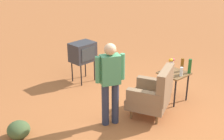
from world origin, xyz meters
name	(u,v)px	position (x,y,z in m)	size (l,w,h in m)	color
ground_plane	(147,113)	(0.00, 0.00, 0.00)	(60.00, 60.00, 0.00)	#AD6033
armchair	(153,94)	(0.01, 0.14, 0.50)	(1.02, 1.03, 1.06)	brown
side_table	(174,77)	(-0.84, -0.01, 0.57)	(0.56, 0.56, 0.67)	black
tv_on_stand	(83,52)	(0.03, -2.18, 0.78)	(0.62, 0.48, 1.03)	black
person_standing	(110,80)	(0.85, -0.22, 0.94)	(0.53, 0.34, 1.64)	#2D3347
bottle_wine_green	(190,66)	(-1.06, 0.22, 0.83)	(0.07, 0.07, 0.32)	#1E5623
soda_can_blue	(166,70)	(-0.69, -0.11, 0.73)	(0.07, 0.07, 0.12)	blue
bottle_tall_amber	(182,65)	(-1.03, 0.05, 0.82)	(0.07, 0.07, 0.30)	brown
bottle_short_clear	(181,72)	(-0.79, 0.20, 0.77)	(0.06, 0.06, 0.20)	silver
flower_vase	(171,63)	(-0.93, -0.17, 0.82)	(0.15, 0.10, 0.27)	silver
shrub_far	(19,130)	(2.39, -0.97, 0.16)	(0.41, 0.41, 0.32)	#475B33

